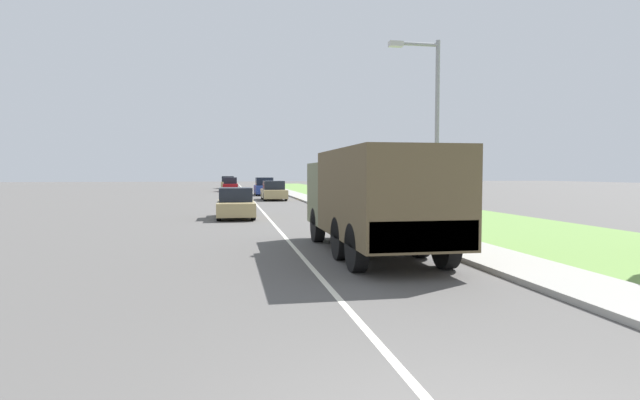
{
  "coord_description": "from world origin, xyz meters",
  "views": [
    {
      "loc": [
        -1.79,
        -3.17,
        2.1
      ],
      "look_at": [
        0.75,
        10.81,
        1.34
      ],
      "focal_mm": 28.0,
      "sensor_mm": 36.0,
      "label": 1
    }
  ],
  "objects_px": {
    "car_fourth_ahead": "(230,185)",
    "car_farthest_ahead": "(228,183)",
    "military_truck": "(374,196)",
    "lamp_post": "(430,118)",
    "car_third_ahead": "(264,187)",
    "car_second_ahead": "(274,191)",
    "car_nearest_ahead": "(236,204)"
  },
  "relations": [
    {
      "from": "car_fourth_ahead",
      "to": "car_farthest_ahead",
      "type": "relative_size",
      "value": 1.12
    },
    {
      "from": "car_fourth_ahead",
      "to": "car_farthest_ahead",
      "type": "xyz_separation_m",
      "value": [
        -0.32,
        12.05,
        0.03
      ]
    },
    {
      "from": "military_truck",
      "to": "car_fourth_ahead",
      "type": "bearing_deg",
      "value": 94.35
    },
    {
      "from": "car_fourth_ahead",
      "to": "lamp_post",
      "type": "bearing_deg",
      "value": -82.03
    },
    {
      "from": "car_third_ahead",
      "to": "car_farthest_ahead",
      "type": "distance_m",
      "value": 23.14
    },
    {
      "from": "car_second_ahead",
      "to": "car_fourth_ahead",
      "type": "bearing_deg",
      "value": 99.64
    },
    {
      "from": "car_second_ahead",
      "to": "car_nearest_ahead",
      "type": "bearing_deg",
      "value": -101.34
    },
    {
      "from": "car_second_ahead",
      "to": "car_third_ahead",
      "type": "xyz_separation_m",
      "value": [
        -0.13,
        9.01,
        0.08
      ]
    },
    {
      "from": "car_third_ahead",
      "to": "car_farthest_ahead",
      "type": "bearing_deg",
      "value": 98.86
    },
    {
      "from": "military_truck",
      "to": "car_farthest_ahead",
      "type": "relative_size",
      "value": 1.68
    },
    {
      "from": "military_truck",
      "to": "car_farthest_ahead",
      "type": "bearing_deg",
      "value": 93.78
    },
    {
      "from": "military_truck",
      "to": "car_third_ahead",
      "type": "distance_m",
      "value": 36.22
    },
    {
      "from": "car_nearest_ahead",
      "to": "car_fourth_ahead",
      "type": "distance_m",
      "value": 35.68
    },
    {
      "from": "military_truck",
      "to": "car_third_ahead",
      "type": "height_order",
      "value": "military_truck"
    },
    {
      "from": "military_truck",
      "to": "car_nearest_ahead",
      "type": "distance_m",
      "value": 11.88
    },
    {
      "from": "car_third_ahead",
      "to": "car_fourth_ahead",
      "type": "relative_size",
      "value": 0.98
    },
    {
      "from": "car_third_ahead",
      "to": "car_fourth_ahead",
      "type": "bearing_deg",
      "value": 106.68
    },
    {
      "from": "car_farthest_ahead",
      "to": "lamp_post",
      "type": "distance_m",
      "value": 56.91
    },
    {
      "from": "car_nearest_ahead",
      "to": "car_second_ahead",
      "type": "xyz_separation_m",
      "value": [
        3.18,
        15.85,
        0.04
      ]
    },
    {
      "from": "car_nearest_ahead",
      "to": "car_farthest_ahead",
      "type": "relative_size",
      "value": 0.92
    },
    {
      "from": "military_truck",
      "to": "car_nearest_ahead",
      "type": "height_order",
      "value": "military_truck"
    },
    {
      "from": "car_nearest_ahead",
      "to": "car_third_ahead",
      "type": "height_order",
      "value": "car_third_ahead"
    },
    {
      "from": "car_second_ahead",
      "to": "car_third_ahead",
      "type": "relative_size",
      "value": 0.96
    },
    {
      "from": "car_fourth_ahead",
      "to": "car_nearest_ahead",
      "type": "bearing_deg",
      "value": -89.7
    },
    {
      "from": "car_farthest_ahead",
      "to": "military_truck",
      "type": "bearing_deg",
      "value": -86.22
    },
    {
      "from": "car_farthest_ahead",
      "to": "lamp_post",
      "type": "xyz_separation_m",
      "value": [
        6.54,
        -56.45,
        3.1
      ]
    },
    {
      "from": "military_truck",
      "to": "lamp_post",
      "type": "bearing_deg",
      "value": 44.96
    },
    {
      "from": "military_truck",
      "to": "car_fourth_ahead",
      "type": "xyz_separation_m",
      "value": [
        -3.58,
        47.03,
        -0.79
      ]
    },
    {
      "from": "military_truck",
      "to": "car_second_ahead",
      "type": "xyz_separation_m",
      "value": [
        -0.21,
        27.2,
        -0.84
      ]
    },
    {
      "from": "car_nearest_ahead",
      "to": "car_farthest_ahead",
      "type": "distance_m",
      "value": 47.73
    },
    {
      "from": "car_second_ahead",
      "to": "lamp_post",
      "type": "distance_m",
      "value": 24.94
    },
    {
      "from": "car_fourth_ahead",
      "to": "car_third_ahead",
      "type": "bearing_deg",
      "value": -73.32
    }
  ]
}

